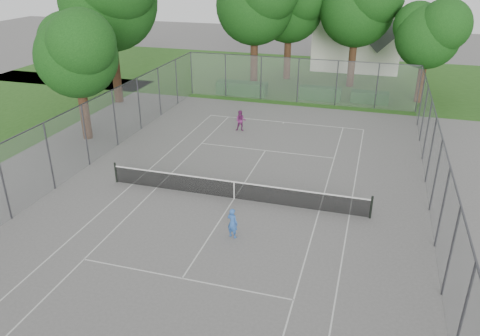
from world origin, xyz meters
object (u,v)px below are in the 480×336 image
(tennis_net, at_px, (234,189))
(house, at_px, (359,25))
(girl_player, at_px, (233,223))
(woman_player, at_px, (241,121))

(tennis_net, height_order, house, house)
(house, relative_size, girl_player, 7.89)
(girl_player, height_order, woman_player, woman_player)
(house, distance_m, girl_player, 34.98)
(house, bearing_deg, woman_player, -105.08)
(woman_player, bearing_deg, girl_player, -82.61)
(tennis_net, xyz_separation_m, house, (3.54, 31.47, 3.75))
(girl_player, bearing_deg, house, -75.57)
(tennis_net, distance_m, house, 31.89)
(tennis_net, bearing_deg, girl_player, -73.85)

